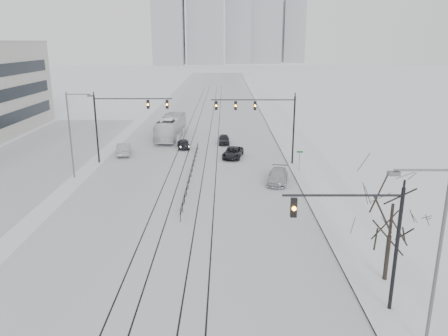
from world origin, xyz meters
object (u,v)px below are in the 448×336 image
(bare_tree, at_px, (392,212))
(sedan_nb_front, at_px, (233,153))
(sedan_sb_inner, at_px, (184,144))
(box_truck, at_px, (171,127))
(traffic_mast_near, at_px, (367,233))
(sedan_nb_right, at_px, (278,176))
(sedan_nb_far, at_px, (224,139))
(sedan_sb_outer, at_px, (124,149))

(bare_tree, relative_size, sedan_nb_front, 1.31)
(sedan_sb_inner, relative_size, box_truck, 0.32)
(traffic_mast_near, height_order, bare_tree, traffic_mast_near)
(sedan_nb_right, bearing_deg, sedan_nb_far, 118.69)
(sedan_nb_front, xyz_separation_m, box_truck, (-9.01, 11.43, 1.00))
(sedan_sb_outer, distance_m, sedan_nb_front, 13.97)
(bare_tree, bearing_deg, sedan_sb_inner, 113.96)
(traffic_mast_near, height_order, sedan_sb_inner, traffic_mast_near)
(sedan_sb_inner, height_order, sedan_sb_outer, sedan_sb_outer)
(traffic_mast_near, xyz_separation_m, sedan_nb_front, (-6.20, 32.14, -3.92))
(sedan_nb_front, bearing_deg, sedan_sb_inner, 153.30)
(traffic_mast_near, distance_m, sedan_sb_inner, 39.53)
(bare_tree, xyz_separation_m, box_truck, (-17.63, 40.57, -2.84))
(traffic_mast_near, distance_m, sedan_nb_front, 32.97)
(bare_tree, distance_m, sedan_nb_front, 30.63)
(sedan_nb_front, xyz_separation_m, sedan_nb_far, (-1.12, 7.67, -0.00))
(sedan_sb_inner, xyz_separation_m, sedan_nb_right, (10.97, -15.10, 0.03))
(sedan_nb_front, relative_size, box_truck, 0.39)
(sedan_sb_outer, relative_size, sedan_nb_right, 0.98)
(bare_tree, height_order, sedan_sb_outer, bare_tree)
(bare_tree, xyz_separation_m, sedan_nb_far, (-9.73, 36.81, -3.85))
(bare_tree, relative_size, sedan_nb_right, 1.30)
(sedan_sb_inner, distance_m, sedan_nb_right, 18.66)
(sedan_sb_inner, distance_m, sedan_nb_front, 8.31)
(traffic_mast_near, distance_m, sedan_sb_outer, 39.37)
(traffic_mast_near, bearing_deg, sedan_sb_outer, 120.84)
(sedan_nb_front, bearing_deg, traffic_mast_near, -68.25)
(bare_tree, xyz_separation_m, sedan_nb_right, (-4.23, 19.10, -3.81))
(sedan_sb_inner, xyz_separation_m, sedan_nb_far, (5.47, 2.61, -0.01))
(traffic_mast_near, relative_size, sedan_nb_far, 1.85)
(traffic_mast_near, distance_m, sedan_nb_far, 40.67)
(sedan_nb_far, distance_m, box_truck, 8.80)
(sedan_sb_inner, relative_size, sedan_sb_outer, 0.83)
(sedan_sb_outer, relative_size, sedan_nb_far, 1.22)
(sedan_nb_front, bearing_deg, sedan_nb_right, -55.57)
(sedan_nb_right, height_order, box_truck, box_truck)
(sedan_nb_right, bearing_deg, sedan_sb_outer, 159.15)
(sedan_nb_right, xyz_separation_m, box_truck, (-13.40, 21.46, 0.96))
(traffic_mast_near, height_order, sedan_nb_front, traffic_mast_near)
(traffic_mast_near, bearing_deg, sedan_sb_inner, 108.97)
(sedan_sb_inner, height_order, sedan_nb_front, sedan_sb_inner)
(bare_tree, height_order, box_truck, bare_tree)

